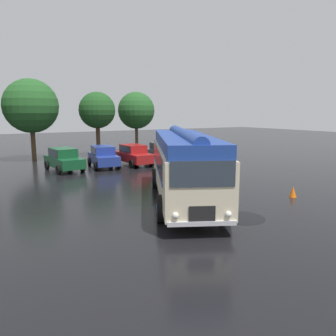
{
  "coord_description": "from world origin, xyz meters",
  "views": [
    {
      "loc": [
        -8.61,
        -12.69,
        4.28
      ],
      "look_at": [
        -0.03,
        1.86,
        1.4
      ],
      "focal_mm": 35.0,
      "sensor_mm": 36.0,
      "label": 1
    }
  ],
  "objects": [
    {
      "name": "tree_left_of_centre",
      "position": [
        -4.13,
        18.59,
        4.85
      ],
      "size": [
        4.73,
        4.73,
        7.19
      ],
      "color": "#4C3823",
      "rests_on": "ground"
    },
    {
      "name": "tree_right_of_centre",
      "position": [
        6.39,
        19.65,
        4.51
      ],
      "size": [
        3.92,
        3.92,
        6.43
      ],
      "color": "#4C3823",
      "rests_on": "ground"
    },
    {
      "name": "tree_centre",
      "position": [
        1.79,
        18.39,
        4.5
      ],
      "size": [
        3.49,
        3.49,
        6.23
      ],
      "color": "#4C3823",
      "rests_on": "ground"
    },
    {
      "name": "car_near_left",
      "position": [
        -3.08,
        11.91,
        0.85
      ],
      "size": [
        2.32,
        4.37,
        1.66
      ],
      "color": "#144C28",
      "rests_on": "ground"
    },
    {
      "name": "puddle_patch",
      "position": [
        0.57,
        -3.12,
        0.0
      ],
      "size": [
        1.86,
        1.86,
        0.01
      ],
      "primitive_type": "cylinder",
      "color": "black",
      "rests_on": "ground"
    },
    {
      "name": "car_far_right",
      "position": [
        5.48,
        11.94,
        0.85
      ],
      "size": [
        2.11,
        4.28,
        1.66
      ],
      "color": "#4C5156",
      "rests_on": "ground"
    },
    {
      "name": "traffic_cone",
      "position": [
        5.15,
        -1.93,
        0.28
      ],
      "size": [
        0.36,
        0.36,
        0.55
      ],
      "primitive_type": "cone",
      "color": "orange",
      "rests_on": "ground"
    },
    {
      "name": "car_mid_right",
      "position": [
        2.49,
        11.67,
        0.85
      ],
      "size": [
        2.09,
        4.27,
        1.66
      ],
      "color": "maroon",
      "rests_on": "ground"
    },
    {
      "name": "ground_plane",
      "position": [
        0.0,
        0.0,
        0.0
      ],
      "size": [
        120.0,
        120.0,
        0.0
      ],
      "primitive_type": "plane",
      "color": "black"
    },
    {
      "name": "vintage_bus",
      "position": [
        -0.04,
        0.34,
        1.89
      ],
      "size": [
        6.65,
        10.13,
        3.49
      ],
      "color": "beige",
      "rests_on": "ground"
    },
    {
      "name": "car_mid_left",
      "position": [
        -0.03,
        11.92,
        0.85
      ],
      "size": [
        2.35,
        4.38,
        1.66
      ],
      "color": "navy",
      "rests_on": "ground"
    }
  ]
}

